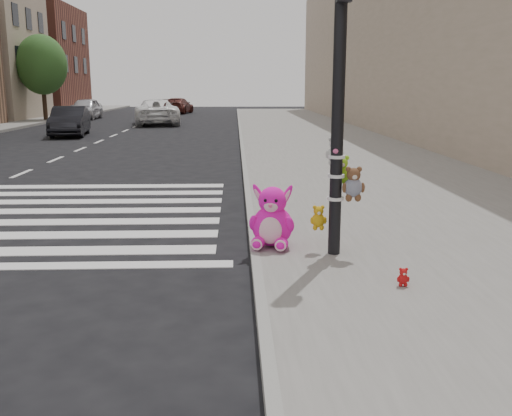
{
  "coord_description": "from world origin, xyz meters",
  "views": [
    {
      "loc": [
        1.29,
        -5.49,
        2.34
      ],
      "look_at": [
        1.56,
        1.89,
        0.75
      ],
      "focal_mm": 40.0,
      "sensor_mm": 36.0,
      "label": 1
    }
  ],
  "objects_px": {
    "car_white_near": "(156,112)",
    "car_dark_far": "(70,121)",
    "signal_pole": "(340,131)",
    "red_teddy": "(403,277)",
    "pink_bunny": "(272,221)"
  },
  "relations": [
    {
      "from": "car_white_near",
      "to": "car_dark_far",
      "type": "bearing_deg",
      "value": 59.42
    },
    {
      "from": "signal_pole",
      "to": "red_teddy",
      "type": "xyz_separation_m",
      "value": [
        0.52,
        -1.31,
        -1.52
      ]
    },
    {
      "from": "pink_bunny",
      "to": "car_dark_far",
      "type": "relative_size",
      "value": 0.21
    },
    {
      "from": "signal_pole",
      "to": "car_dark_far",
      "type": "bearing_deg",
      "value": 114.43
    },
    {
      "from": "signal_pole",
      "to": "pink_bunny",
      "type": "height_order",
      "value": "signal_pole"
    },
    {
      "from": "car_white_near",
      "to": "red_teddy",
      "type": "bearing_deg",
      "value": 93.0
    },
    {
      "from": "red_teddy",
      "to": "car_dark_far",
      "type": "height_order",
      "value": "car_dark_far"
    },
    {
      "from": "signal_pole",
      "to": "pink_bunny",
      "type": "distance_m",
      "value": 1.56
    },
    {
      "from": "pink_bunny",
      "to": "red_teddy",
      "type": "bearing_deg",
      "value": -38.99
    },
    {
      "from": "signal_pole",
      "to": "pink_bunny",
      "type": "bearing_deg",
      "value": 156.75
    },
    {
      "from": "red_teddy",
      "to": "car_white_near",
      "type": "relative_size",
      "value": 0.04
    },
    {
      "from": "car_dark_far",
      "to": "pink_bunny",
      "type": "bearing_deg",
      "value": -75.34
    },
    {
      "from": "signal_pole",
      "to": "red_teddy",
      "type": "distance_m",
      "value": 2.08
    },
    {
      "from": "red_teddy",
      "to": "car_dark_far",
      "type": "relative_size",
      "value": 0.05
    },
    {
      "from": "pink_bunny",
      "to": "signal_pole",
      "type": "bearing_deg",
      "value": -11.36
    }
  ]
}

